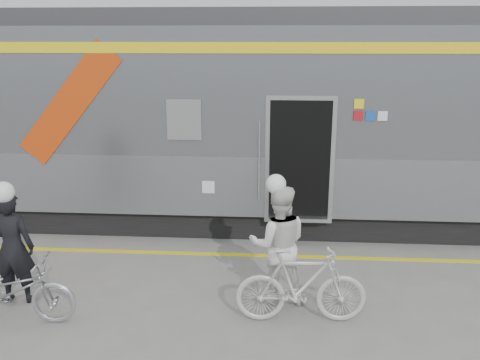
# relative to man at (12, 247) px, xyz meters

# --- Properties ---
(ground) EXTENTS (90.00, 90.00, 0.00)m
(ground) POSITION_rel_man_xyz_m (3.14, -0.37, -0.82)
(ground) COLOR slate
(ground) RESTS_ON ground
(train) EXTENTS (24.00, 3.17, 4.10)m
(train) POSITION_rel_man_xyz_m (1.84, 3.82, 1.24)
(train) COLOR black
(train) RESTS_ON ground
(safety_strip) EXTENTS (24.00, 0.12, 0.01)m
(safety_strip) POSITION_rel_man_xyz_m (3.14, 1.78, -0.81)
(safety_strip) COLOR yellow
(safety_strip) RESTS_ON ground
(man) EXTENTS (0.62, 0.43, 1.63)m
(man) POSITION_rel_man_xyz_m (0.00, 0.00, 0.00)
(man) COLOR black
(man) RESTS_ON ground
(bicycle_left) EXTENTS (1.75, 0.72, 0.90)m
(bicycle_left) POSITION_rel_man_xyz_m (0.20, -0.55, -0.37)
(bicycle_left) COLOR #A6AAAE
(bicycle_left) RESTS_ON ground
(woman) EXTENTS (0.86, 0.69, 1.70)m
(woman) POSITION_rel_man_xyz_m (3.67, 0.28, 0.04)
(woman) COLOR silver
(woman) RESTS_ON ground
(bicycle_right) EXTENTS (1.74, 0.57, 1.03)m
(bicycle_right) POSITION_rel_man_xyz_m (3.97, -0.27, -0.30)
(bicycle_right) COLOR #B8B7B3
(bicycle_right) RESTS_ON ground
(helmet_man) EXTENTS (0.28, 0.28, 0.28)m
(helmet_man) POSITION_rel_man_xyz_m (0.00, 0.00, 0.96)
(helmet_man) COLOR white
(helmet_man) RESTS_ON man
(helmet_woman) EXTENTS (0.27, 0.27, 0.27)m
(helmet_woman) POSITION_rel_man_xyz_m (3.67, 0.28, 1.02)
(helmet_woman) COLOR white
(helmet_woman) RESTS_ON woman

